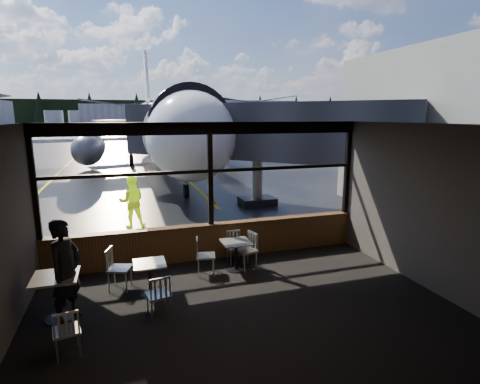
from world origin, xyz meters
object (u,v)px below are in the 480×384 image
jet_bridge (264,149)px  chair_near_w (206,256)px  chair_near_n (235,247)px  chair_left_s (67,331)px  chair_mid_w (120,269)px  passenger (66,271)px  cafe_table_near (236,256)px  cone_nose (211,197)px  ground_crew (132,202)px  chair_mid_s (158,295)px  airliner (159,93)px  cafe_table_left (57,298)px  cafe_table_mid (150,279)px  chair_near_e (246,251)px

jet_bridge → chair_near_w: (-3.96, -6.46, -1.85)m
chair_near_w → chair_near_n: chair_near_w is taller
chair_left_s → chair_mid_w: bearing=58.4°
chair_near_w → passenger: size_ratio=0.47×
cafe_table_near → cone_nose: 7.07m
cafe_table_near → chair_mid_w: size_ratio=0.77×
ground_crew → chair_mid_s: bearing=92.6°
chair_near_w → ground_crew: ground_crew is taller
jet_bridge → chair_near_n: 7.01m
airliner → cafe_table_left: bearing=-100.3°
cafe_table_mid → chair_near_e: chair_near_e is taller
chair_near_n → passenger: 4.04m
airliner → jet_bridge: bearing=-77.5°
ground_crew → chair_near_n: bearing=120.3°
chair_mid_s → passenger: (-1.55, 0.37, 0.52)m
passenger → airliner: bearing=20.7°
cafe_table_near → ground_crew: 5.04m
jet_bridge → ground_crew: jet_bridge is taller
cafe_table_near → chair_mid_w: 2.66m
airliner → jet_bridge: 14.13m
passenger → chair_mid_w: bearing=-10.6°
chair_left_s → chair_near_w: bearing=29.5°
chair_near_n → chair_near_e: bearing=111.2°
cafe_table_mid → ground_crew: (-0.17, 5.16, 0.51)m
chair_near_n → ground_crew: (-2.34, 4.05, 0.45)m
cafe_table_near → chair_near_n: size_ratio=0.88×
ground_crew → cone_nose: size_ratio=3.07×
ground_crew → cafe_table_left: bearing=75.4°
cafe_table_left → ground_crew: 5.84m
passenger → ground_crew: 5.85m
cafe_table_left → cone_nose: cafe_table_left is taller
airliner → cafe_table_near: bearing=-90.4°
cafe_table_mid → chair_mid_w: bearing=143.5°
cafe_table_mid → passenger: size_ratio=0.37×
cafe_table_left → cone_nose: size_ratio=1.51×
cafe_table_left → chair_near_e: (3.99, 1.17, 0.03)m
cafe_table_near → cone_nose: cafe_table_near is taller
cafe_table_left → passenger: passenger is taller
cafe_table_mid → chair_near_e: (2.33, 0.70, 0.10)m
chair_near_w → passenger: 3.08m
cafe_table_left → cone_nose: (4.78, 8.13, -0.14)m
airliner → chair_near_e: bearing=-89.6°
chair_near_w → chair_near_n: size_ratio=1.09×
chair_left_s → cafe_table_left: bearing=92.7°
cafe_table_left → passenger: bearing=-21.3°
chair_near_e → cone_nose: chair_near_e is taller
ground_crew → chair_near_w: bearing=108.5°
chair_near_n → chair_left_s: bearing=39.1°
passenger → ground_crew: bearing=18.4°
chair_mid_s → chair_near_n: bearing=34.0°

